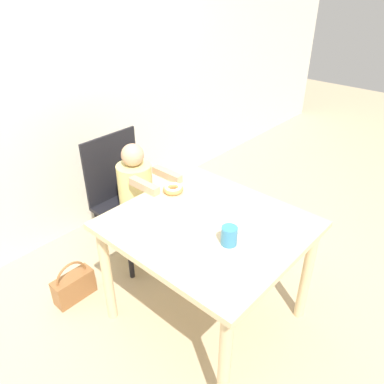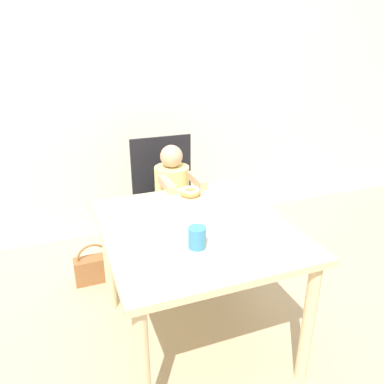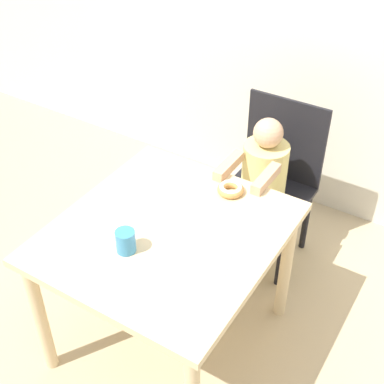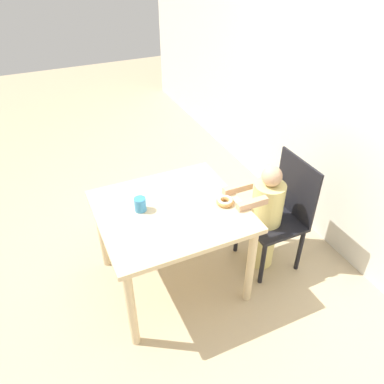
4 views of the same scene
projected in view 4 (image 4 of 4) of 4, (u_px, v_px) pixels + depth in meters
ground_plane at (173, 280)px, 3.01m from camera, size 12.00×12.00×0.00m
wall_back at (349, 103)px, 2.78m from camera, size 8.00×0.05×2.50m
dining_table at (171, 220)px, 2.65m from camera, size 0.92×1.00×0.73m
chair at (279, 213)px, 2.95m from camera, size 0.46×0.42×0.93m
child_figure at (265, 218)px, 2.91m from camera, size 0.25×0.45×0.94m
donut at (225, 201)px, 2.62m from camera, size 0.12×0.12×0.04m
napkin at (176, 223)px, 2.47m from camera, size 0.39×0.39×0.00m
handbag at (228, 212)px, 3.56m from camera, size 0.27×0.11×0.30m
cup at (140, 204)px, 2.55m from camera, size 0.08×0.08×0.10m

